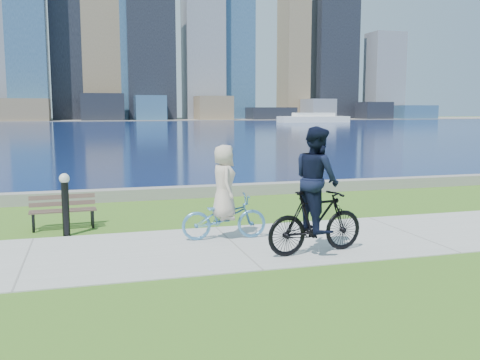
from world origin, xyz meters
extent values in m
plane|color=#3A671B|center=(0.00, 0.00, 0.00)|extent=(320.00, 320.00, 0.00)
cube|color=#AAABA5|center=(0.00, 0.00, 0.01)|extent=(80.00, 3.50, 0.02)
cube|color=gray|center=(0.00, 6.20, 0.17)|extent=(90.00, 0.50, 0.35)
cube|color=#0B1B49|center=(0.00, 72.00, 0.00)|extent=(320.00, 131.00, 0.01)
cube|color=gray|center=(0.00, 130.00, 0.06)|extent=(320.00, 30.00, 0.12)
cube|color=#7B664C|center=(-16.43, 119.58, 2.54)|extent=(11.76, 8.45, 5.08)
cube|color=black|center=(1.07, 121.58, 3.20)|extent=(9.82, 7.61, 6.39)
cube|color=navy|center=(12.33, 121.78, 3.00)|extent=(7.32, 7.06, 6.00)
cube|color=#7B664C|center=(28.11, 121.53, 2.97)|extent=(8.58, 7.92, 5.95)
cube|color=black|center=(43.55, 121.94, 1.59)|extent=(11.82, 7.38, 3.17)
cube|color=slate|center=(56.92, 122.12, 2.70)|extent=(6.70, 8.82, 5.39)
cube|color=black|center=(72.36, 119.80, 2.32)|extent=(7.89, 6.79, 4.63)
cube|color=navy|center=(84.65, 120.06, 1.87)|extent=(10.51, 8.14, 3.75)
cube|color=#7B664C|center=(2.38, 131.04, 18.14)|extent=(11.01, 7.11, 36.27)
cube|color=black|center=(13.54, 129.33, 15.92)|extent=(11.77, 9.25, 31.84)
cube|color=navy|center=(37.07, 132.46, 23.10)|extent=(8.84, 7.41, 46.19)
cube|color=#7B664C|center=(53.43, 131.55, 22.85)|extent=(6.39, 9.61, 45.69)
cube|color=black|center=(65.44, 131.80, 16.55)|extent=(11.67, 10.31, 33.10)
cube|color=slate|center=(80.39, 128.60, 12.16)|extent=(9.41, 7.64, 24.33)
cube|color=white|center=(42.42, 92.27, 0.63)|extent=(14.64, 4.18, 1.25)
cube|color=white|center=(42.42, 92.27, 1.62)|extent=(8.37, 3.14, 0.73)
cube|color=black|center=(-4.05, 2.40, 0.21)|extent=(0.06, 0.06, 0.42)
cube|color=black|center=(-2.75, 2.49, 0.21)|extent=(0.06, 0.06, 0.42)
cube|color=black|center=(-4.07, 2.74, 0.21)|extent=(0.06, 0.06, 0.42)
cube|color=black|center=(-2.77, 2.82, 0.21)|extent=(0.06, 0.06, 0.42)
cube|color=brown|center=(-3.40, 2.44, 0.44)|extent=(1.48, 0.19, 0.04)
cube|color=brown|center=(-3.41, 2.59, 0.44)|extent=(1.48, 0.19, 0.04)
cube|color=brown|center=(-3.42, 2.74, 0.44)|extent=(1.48, 0.19, 0.04)
cube|color=brown|center=(-3.43, 2.85, 0.56)|extent=(1.48, 0.15, 0.11)
cube|color=brown|center=(-3.43, 2.88, 0.71)|extent=(1.48, 0.15, 0.11)
cylinder|color=black|center=(-3.32, 1.86, 0.61)|extent=(0.16, 0.16, 1.23)
sphere|color=silver|center=(-3.32, 1.86, 1.27)|extent=(0.22, 0.22, 0.22)
imported|color=#508FC2|center=(-0.09, 0.59, 0.49)|extent=(0.75, 1.84, 0.94)
imported|color=silver|center=(-0.09, 0.59, 1.24)|extent=(0.56, 0.81, 1.57)
imported|color=black|center=(1.31, -0.99, 0.63)|extent=(0.84, 2.08, 1.22)
imported|color=black|center=(1.31, -0.99, 1.45)|extent=(0.86, 1.04, 1.99)
camera|label=1|loc=(-2.83, -10.16, 2.76)|focal=40.00mm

